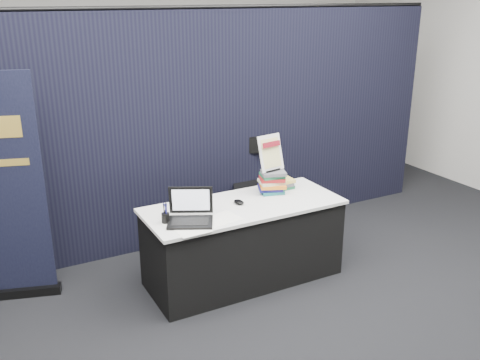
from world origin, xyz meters
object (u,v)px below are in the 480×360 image
book_stack_tall (272,182)px  info_sign (271,153)px  laptop (188,214)px  book_stack_short (282,184)px  display_table (243,242)px  stacking_chair (254,183)px

book_stack_tall → info_sign: size_ratio=0.76×
laptop → book_stack_short: size_ratio=2.12×
book_stack_short → display_table: bearing=-160.1°
book_stack_short → info_sign: info_sign is taller
display_table → book_stack_short: (0.53, 0.19, 0.42)m
book_stack_short → info_sign: (-0.15, -0.02, 0.34)m
book_stack_tall → info_sign: info_sign is taller
display_table → laptop: bearing=-169.0°
book_stack_tall → stacking_chair: bearing=73.2°
display_table → info_sign: size_ratio=5.14×
book_stack_short → stacking_chair: (0.06, 0.66, -0.20)m
display_table → stacking_chair: bearing=54.9°
laptop → info_sign: bearing=43.1°
book_stack_tall → info_sign: 0.28m
laptop → book_stack_short: (1.12, 0.31, -0.02)m
laptop → stacking_chair: (1.19, 0.96, -0.22)m
stacking_chair → book_stack_short: bearing=-71.1°
display_table → laptop: 0.74m
laptop → stacking_chair: size_ratio=0.42×
book_stack_tall → book_stack_short: 0.17m
laptop → info_sign: (0.97, 0.29, 0.32)m
book_stack_tall → info_sign: (-0.00, 0.03, 0.27)m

